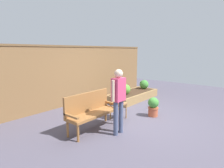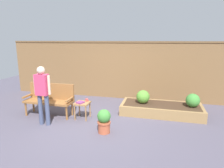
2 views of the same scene
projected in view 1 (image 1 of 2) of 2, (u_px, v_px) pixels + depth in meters
name	position (u px, v px, depth m)	size (l,w,h in m)	color
ground_plane	(134.00, 118.00, 5.67)	(14.00, 14.00, 0.00)	#514C5B
fence_back	(76.00, 74.00, 7.11)	(8.40, 0.14, 2.16)	brown
garden_bench	(91.00, 109.00, 4.76)	(1.44, 0.48, 0.94)	#936033
side_table	(118.00, 105.00, 5.54)	(0.40, 0.40, 0.48)	#9E7042
cup_on_table	(117.00, 100.00, 5.67)	(0.10, 0.07, 0.08)	#CC4C47
book_on_table	(119.00, 103.00, 5.46)	(0.18, 0.19, 0.04)	#7F3875
potted_boxwood	(153.00, 106.00, 5.76)	(0.32, 0.32, 0.59)	#B75638
raised_planter_bed	(133.00, 96.00, 7.81)	(2.40, 1.00, 0.30)	#997547
shrub_near_bench	(125.00, 89.00, 7.32)	(0.41, 0.41, 0.41)	brown
shrub_far_corner	(144.00, 84.00, 8.41)	(0.39, 0.39, 0.39)	brown
person_by_bench	(118.00, 96.00, 4.43)	(0.47, 0.20, 1.56)	#475170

